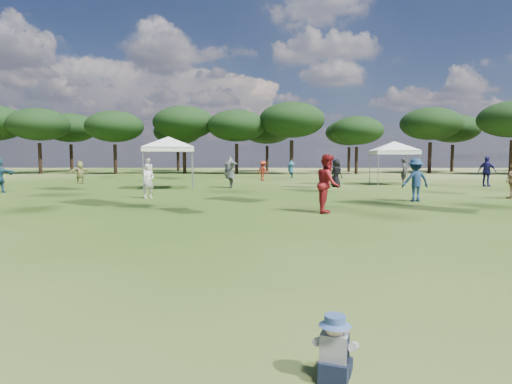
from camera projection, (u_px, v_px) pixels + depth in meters
tree_line at (282, 125)px, 48.14m from camera, size 108.78×17.63×7.77m
tent_left at (169, 139)px, 24.29m from camera, size 5.62×5.62×3.27m
tent_right at (394, 143)px, 27.80m from camera, size 5.48×5.48×3.13m
toddler at (335, 351)px, 3.49m from camera, size 0.41×0.45×0.55m
festival_crowd at (244, 173)px, 24.79m from camera, size 28.56×24.29×1.91m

